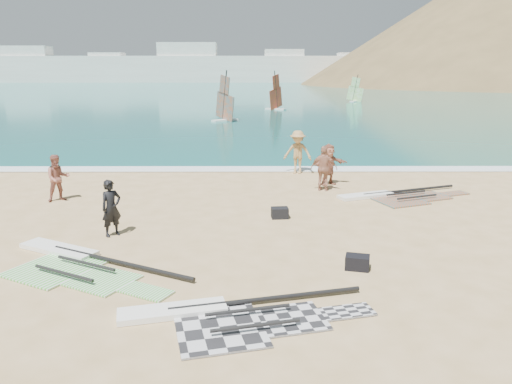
{
  "coord_description": "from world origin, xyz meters",
  "views": [
    {
      "loc": [
        0.65,
        -10.87,
        4.74
      ],
      "look_at": [
        0.71,
        4.0,
        1.0
      ],
      "focal_mm": 35.0,
      "sensor_mm": 36.0,
      "label": 1
    }
  ],
  "objects_px": {
    "rig_orange": "(395,196)",
    "beachgoer_left": "(58,178)",
    "beachgoer_mid": "(298,152)",
    "gear_bag_far": "(357,262)",
    "rig_grey": "(226,316)",
    "rig_green": "(75,263)",
    "beachgoer_right": "(329,164)",
    "beachgoer_back": "(324,169)",
    "gear_bag_near": "(280,213)",
    "person_wetsuit": "(111,208)"
  },
  "relations": [
    {
      "from": "rig_orange",
      "to": "beachgoer_left",
      "type": "relative_size",
      "value": 3.05
    },
    {
      "from": "rig_orange",
      "to": "beachgoer_mid",
      "type": "xyz_separation_m",
      "value": [
        -3.29,
        4.4,
        0.93
      ]
    },
    {
      "from": "gear_bag_far",
      "to": "rig_grey",
      "type": "bearing_deg",
      "value": -141.32
    },
    {
      "from": "rig_green",
      "to": "beachgoer_left",
      "type": "relative_size",
      "value": 2.94
    },
    {
      "from": "rig_grey",
      "to": "gear_bag_far",
      "type": "bearing_deg",
      "value": 24.82
    },
    {
      "from": "rig_orange",
      "to": "beachgoer_right",
      "type": "height_order",
      "value": "beachgoer_right"
    },
    {
      "from": "gear_bag_far",
      "to": "beachgoer_back",
      "type": "distance_m",
      "value": 7.91
    },
    {
      "from": "beachgoer_mid",
      "to": "gear_bag_near",
      "type": "bearing_deg",
      "value": -86.17
    },
    {
      "from": "gear_bag_far",
      "to": "beachgoer_mid",
      "type": "height_order",
      "value": "beachgoer_mid"
    },
    {
      "from": "beachgoer_right",
      "to": "rig_grey",
      "type": "bearing_deg",
      "value": -134.17
    },
    {
      "from": "gear_bag_near",
      "to": "gear_bag_far",
      "type": "bearing_deg",
      "value": -68.45
    },
    {
      "from": "rig_green",
      "to": "person_wetsuit",
      "type": "xyz_separation_m",
      "value": [
        0.33,
        2.21,
        0.78
      ]
    },
    {
      "from": "gear_bag_near",
      "to": "beachgoer_left",
      "type": "relative_size",
      "value": 0.31
    },
    {
      "from": "rig_grey",
      "to": "gear_bag_far",
      "type": "xyz_separation_m",
      "value": [
        3.04,
        2.43,
        0.12
      ]
    },
    {
      "from": "rig_green",
      "to": "gear_bag_near",
      "type": "distance_m",
      "value": 6.55
    },
    {
      "from": "rig_grey",
      "to": "beachgoer_mid",
      "type": "xyz_separation_m",
      "value": [
        2.53,
        13.59,
        0.93
      ]
    },
    {
      "from": "gear_bag_far",
      "to": "person_wetsuit",
      "type": "height_order",
      "value": "person_wetsuit"
    },
    {
      "from": "person_wetsuit",
      "to": "rig_green",
      "type": "bearing_deg",
      "value": -141.37
    },
    {
      "from": "rig_grey",
      "to": "gear_bag_near",
      "type": "relative_size",
      "value": 9.58
    },
    {
      "from": "beachgoer_back",
      "to": "beachgoer_right",
      "type": "bearing_deg",
      "value": -97.52
    },
    {
      "from": "beachgoer_back",
      "to": "beachgoer_mid",
      "type": "bearing_deg",
      "value": -66.11
    },
    {
      "from": "rig_green",
      "to": "rig_orange",
      "type": "xyz_separation_m",
      "value": [
        9.68,
        6.49,
        -0.0
      ]
    },
    {
      "from": "beachgoer_mid",
      "to": "beachgoer_back",
      "type": "xyz_separation_m",
      "value": [
        0.75,
        -3.29,
        -0.1
      ]
    },
    {
      "from": "rig_orange",
      "to": "person_wetsuit",
      "type": "distance_m",
      "value": 10.31
    },
    {
      "from": "gear_bag_near",
      "to": "beachgoer_right",
      "type": "relative_size",
      "value": 0.31
    },
    {
      "from": "rig_green",
      "to": "beachgoer_back",
      "type": "distance_m",
      "value": 10.46
    },
    {
      "from": "person_wetsuit",
      "to": "beachgoer_left",
      "type": "distance_m",
      "value": 4.9
    },
    {
      "from": "rig_orange",
      "to": "beachgoer_mid",
      "type": "height_order",
      "value": "beachgoer_mid"
    },
    {
      "from": "gear_bag_far",
      "to": "beachgoer_mid",
      "type": "distance_m",
      "value": 11.2
    },
    {
      "from": "gear_bag_far",
      "to": "person_wetsuit",
      "type": "distance_m",
      "value": 7.05
    },
    {
      "from": "beachgoer_left",
      "to": "rig_green",
      "type": "bearing_deg",
      "value": -97.66
    },
    {
      "from": "gear_bag_near",
      "to": "beachgoer_left",
      "type": "height_order",
      "value": "beachgoer_left"
    },
    {
      "from": "rig_grey",
      "to": "beachgoer_left",
      "type": "distance_m",
      "value": 10.98
    },
    {
      "from": "gear_bag_far",
      "to": "beachgoer_right",
      "type": "distance_m",
      "value": 8.92
    },
    {
      "from": "gear_bag_far",
      "to": "beachgoer_back",
      "type": "relative_size",
      "value": 0.32
    },
    {
      "from": "rig_grey",
      "to": "beachgoer_mid",
      "type": "height_order",
      "value": "beachgoer_mid"
    },
    {
      "from": "rig_grey",
      "to": "person_wetsuit",
      "type": "relative_size",
      "value": 3.11
    },
    {
      "from": "person_wetsuit",
      "to": "beachgoer_right",
      "type": "bearing_deg",
      "value": -1.08
    },
    {
      "from": "person_wetsuit",
      "to": "beachgoer_left",
      "type": "xyz_separation_m",
      "value": [
        -3.0,
        3.87,
        0.03
      ]
    },
    {
      "from": "rig_green",
      "to": "beachgoer_back",
      "type": "height_order",
      "value": "beachgoer_back"
    },
    {
      "from": "beachgoer_left",
      "to": "beachgoer_mid",
      "type": "distance_m",
      "value": 10.26
    },
    {
      "from": "beachgoer_back",
      "to": "rig_orange",
      "type": "bearing_deg",
      "value": 167.56
    },
    {
      "from": "beachgoer_mid",
      "to": "beachgoer_right",
      "type": "xyz_separation_m",
      "value": [
        1.08,
        -2.29,
        -0.13
      ]
    },
    {
      "from": "gear_bag_far",
      "to": "beachgoer_right",
      "type": "relative_size",
      "value": 0.33
    },
    {
      "from": "rig_orange",
      "to": "gear_bag_near",
      "type": "bearing_deg",
      "value": -170.95
    },
    {
      "from": "rig_green",
      "to": "beachgoer_back",
      "type": "relative_size",
      "value": 2.82
    },
    {
      "from": "rig_grey",
      "to": "beachgoer_right",
      "type": "relative_size",
      "value": 3.01
    },
    {
      "from": "rig_grey",
      "to": "gear_bag_far",
      "type": "distance_m",
      "value": 3.89
    },
    {
      "from": "rig_green",
      "to": "beachgoer_mid",
      "type": "height_order",
      "value": "beachgoer_mid"
    },
    {
      "from": "beachgoer_right",
      "to": "person_wetsuit",
      "type": "bearing_deg",
      "value": -164.66
    }
  ]
}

